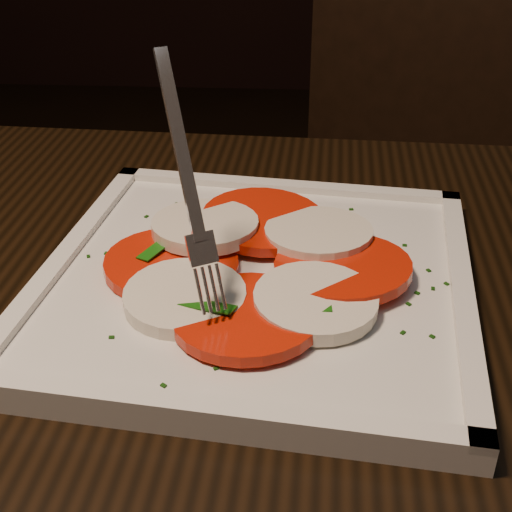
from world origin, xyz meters
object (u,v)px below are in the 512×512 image
Objects in this scene: table at (284,481)px; plate at (256,282)px; chair at (404,170)px; fork at (182,175)px.

table is 0.14m from plate.
chair is at bearing 73.16° from plate.
chair is (0.19, 0.81, -0.12)m from table.
fork is at bearing -143.23° from plate.
chair is 0.86m from fork.
plate is 0.11m from fork.
chair is at bearing 42.45° from fork.
chair reaches higher than plate.
plate is (-0.22, -0.72, 0.22)m from chair.
table is 0.23m from fork.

